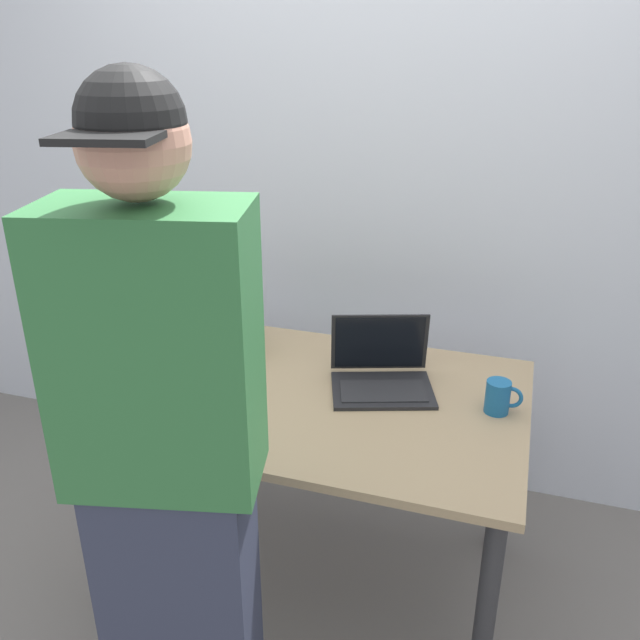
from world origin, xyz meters
The scene contains 9 objects.
ground_plane centered at (0.00, 0.00, 0.00)m, with size 8.00×8.00×0.00m, color slate.
desk centered at (0.00, 0.00, 0.67)m, with size 1.27×0.86×0.77m.
laptop centered at (0.17, 0.11, 0.82)m, with size 0.38×0.35×0.21m.
beer_bottle_amber centered at (-0.39, 0.29, 0.90)m, with size 0.07×0.07×0.32m.
beer_bottle_green centered at (-0.52, 0.17, 0.90)m, with size 0.07×0.07×0.32m.
beer_bottle_dark centered at (-0.32, 0.17, 0.89)m, with size 0.07×0.07×0.31m.
person_figure centered at (-0.11, -0.70, 0.90)m, with size 0.44×0.34×1.76m.
coffee_mug centered at (0.54, 0.06, 0.82)m, with size 0.11×0.07×0.10m.
back_wall centered at (0.00, 0.81, 1.30)m, with size 6.00×0.10×2.60m, color silver.
Camera 1 is at (0.55, -1.72, 1.80)m, focal length 37.28 mm.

